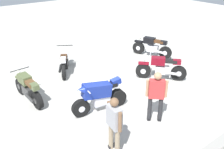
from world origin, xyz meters
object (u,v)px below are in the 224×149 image
Objects in this scene: motorcycle_black_cruiser at (152,47)px; motorcycle_silver_cruiser at (65,61)px; motorcycle_maroon_cruiser at (161,68)px; person_in_red_shirt at (156,94)px; motorcycle_blue_sportbike at (99,95)px; motorcycle_olive_vintage at (28,88)px; person_in_gray_shirt at (114,123)px.

motorcycle_silver_cruiser is at bearing 54.57° from motorcycle_black_cruiser.
motorcycle_black_cruiser is 1.23× the size of motorcycle_maroon_cruiser.
motorcycle_maroon_cruiser is 0.96× the size of person_in_red_shirt.
motorcycle_blue_sportbike is at bearing -156.70° from motorcycle_silver_cruiser.
motorcycle_silver_cruiser is at bearing -90.14° from motorcycle_blue_sportbike.
motorcycle_maroon_cruiser is 4.17m from motorcycle_silver_cruiser.
motorcycle_olive_vintage is at bearing 28.25° from motorcycle_maroon_cruiser.
motorcycle_silver_cruiser is 4.95m from person_in_red_shirt.
motorcycle_blue_sportbike is 2.01m from person_in_gray_shirt.
person_in_red_shirt reaches higher than motorcycle_maroon_cruiser.
person_in_gray_shirt is at bearing 143.14° from person_in_red_shirt.
motorcycle_blue_sportbike is at bearing -145.56° from motorcycle_olive_vintage.
motorcycle_olive_vintage is (4.99, -1.69, -0.03)m from motorcycle_maroon_cruiser.
motorcycle_black_cruiser is at bearing -145.13° from motorcycle_blue_sportbike.
motorcycle_blue_sportbike is 1.17× the size of person_in_red_shirt.
motorcycle_maroon_cruiser is at bearing -112.72° from motorcycle_olive_vintage.
motorcycle_blue_sportbike reaches higher than motorcycle_silver_cruiser.
motorcycle_blue_sportbike is at bearing 78.73° from person_in_red_shirt.
motorcycle_maroon_cruiser is 5.27m from motorcycle_olive_vintage.
person_in_gray_shirt reaches higher than motorcycle_silver_cruiser.
person_in_red_shirt is (3.88, 3.91, 0.43)m from motorcycle_black_cruiser.
motorcycle_blue_sportbike is 1.19× the size of person_in_gray_shirt.
motorcycle_black_cruiser is at bearing -1.55° from person_in_red_shirt.
person_in_gray_shirt is at bearing 74.99° from motorcycle_blue_sportbike.
motorcycle_black_cruiser is 1.01× the size of motorcycle_blue_sportbike.
motorcycle_olive_vintage is 1.17× the size of person_in_red_shirt.
motorcycle_olive_vintage is 4.47m from person_in_red_shirt.
motorcycle_blue_sportbike is 1.07× the size of motorcycle_silver_cruiser.
person_in_red_shirt reaches higher than motorcycle_blue_sportbike.
person_in_red_shirt is at bearing -146.73° from motorcycle_olive_vintage.
motorcycle_black_cruiser is 1.01× the size of motorcycle_olive_vintage.
motorcycle_blue_sportbike is 2.62m from motorcycle_olive_vintage.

